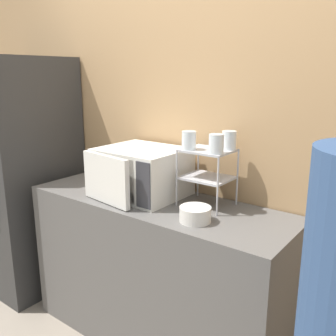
{
  "coord_description": "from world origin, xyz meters",
  "views": [
    {
      "loc": [
        1.31,
        -1.32,
        1.64
      ],
      "look_at": [
        0.07,
        0.3,
        1.13
      ],
      "focal_mm": 40.0,
      "sensor_mm": 36.0,
      "label": 1
    }
  ],
  "objects_px": {
    "microwave": "(140,172)",
    "refrigerator": "(20,175)",
    "glass_back_right": "(229,140)",
    "glass_front_right": "(216,144)",
    "glass_front_left": "(189,140)",
    "bowl": "(195,214)",
    "dish_rack": "(207,165)"
  },
  "relations": [
    {
      "from": "refrigerator",
      "to": "dish_rack",
      "type": "bearing_deg",
      "value": 6.51
    },
    {
      "from": "refrigerator",
      "to": "glass_back_right",
      "type": "bearing_deg",
      "value": 8.48
    },
    {
      "from": "glass_front_right",
      "to": "refrigerator",
      "type": "relative_size",
      "value": 0.06
    },
    {
      "from": "glass_front_left",
      "to": "glass_back_right",
      "type": "bearing_deg",
      "value": 38.47
    },
    {
      "from": "refrigerator",
      "to": "bowl",
      "type": "bearing_deg",
      "value": -2.12
    },
    {
      "from": "dish_rack",
      "to": "bowl",
      "type": "bearing_deg",
      "value": -71.14
    },
    {
      "from": "glass_back_right",
      "to": "glass_front_right",
      "type": "distance_m",
      "value": 0.14
    },
    {
      "from": "dish_rack",
      "to": "glass_back_right",
      "type": "xyz_separation_m",
      "value": [
        0.09,
        0.07,
        0.14
      ]
    },
    {
      "from": "glass_back_right",
      "to": "bowl",
      "type": "bearing_deg",
      "value": -91.35
    },
    {
      "from": "microwave",
      "to": "bowl",
      "type": "relative_size",
      "value": 3.12
    },
    {
      "from": "glass_front_left",
      "to": "refrigerator",
      "type": "bearing_deg",
      "value": -175.66
    },
    {
      "from": "glass_front_left",
      "to": "bowl",
      "type": "bearing_deg",
      "value": -47.17
    },
    {
      "from": "glass_back_right",
      "to": "refrigerator",
      "type": "bearing_deg",
      "value": -171.52
    },
    {
      "from": "glass_front_left",
      "to": "glass_front_right",
      "type": "distance_m",
      "value": 0.17
    },
    {
      "from": "glass_front_left",
      "to": "bowl",
      "type": "relative_size",
      "value": 0.64
    },
    {
      "from": "microwave",
      "to": "dish_rack",
      "type": "bearing_deg",
      "value": 12.43
    },
    {
      "from": "glass_back_right",
      "to": "glass_front_right",
      "type": "relative_size",
      "value": 1.0
    },
    {
      "from": "bowl",
      "to": "refrigerator",
      "type": "bearing_deg",
      "value": 177.88
    },
    {
      "from": "dish_rack",
      "to": "bowl",
      "type": "relative_size",
      "value": 2.01
    },
    {
      "from": "glass_front_right",
      "to": "bowl",
      "type": "xyz_separation_m",
      "value": [
        -0.01,
        -0.17,
        -0.33
      ]
    },
    {
      "from": "microwave",
      "to": "glass_front_right",
      "type": "height_order",
      "value": "glass_front_right"
    },
    {
      "from": "dish_rack",
      "to": "bowl",
      "type": "distance_m",
      "value": 0.32
    },
    {
      "from": "dish_rack",
      "to": "refrigerator",
      "type": "xyz_separation_m",
      "value": [
        -1.58,
        -0.18,
        -0.28
      ]
    },
    {
      "from": "dish_rack",
      "to": "refrigerator",
      "type": "height_order",
      "value": "refrigerator"
    },
    {
      "from": "glass_front_left",
      "to": "microwave",
      "type": "bearing_deg",
      "value": -175.83
    },
    {
      "from": "microwave",
      "to": "refrigerator",
      "type": "height_order",
      "value": "refrigerator"
    },
    {
      "from": "glass_front_right",
      "to": "bowl",
      "type": "height_order",
      "value": "glass_front_right"
    },
    {
      "from": "glass_front_left",
      "to": "glass_back_right",
      "type": "distance_m",
      "value": 0.22
    },
    {
      "from": "microwave",
      "to": "glass_back_right",
      "type": "relative_size",
      "value": 4.9
    },
    {
      "from": "dish_rack",
      "to": "glass_front_right",
      "type": "height_order",
      "value": "glass_front_right"
    },
    {
      "from": "glass_front_left",
      "to": "bowl",
      "type": "height_order",
      "value": "glass_front_left"
    },
    {
      "from": "microwave",
      "to": "glass_front_left",
      "type": "bearing_deg",
      "value": 4.17
    }
  ]
}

